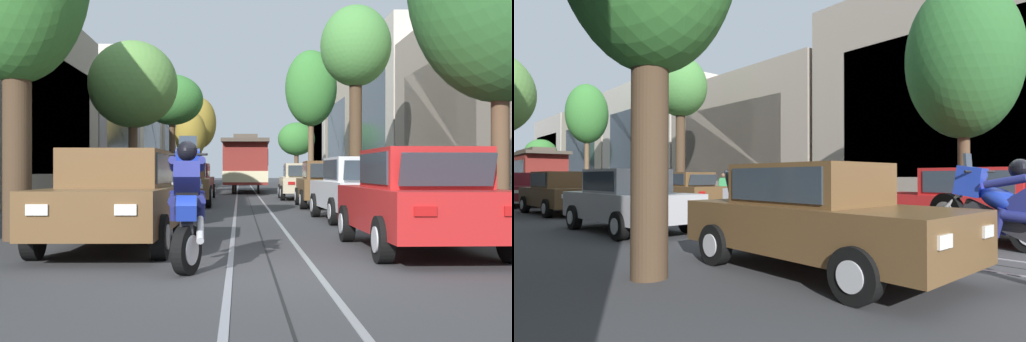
# 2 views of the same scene
# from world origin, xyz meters

# --- Properties ---
(ground_plane) EXTENTS (166.23, 166.23, 0.00)m
(ground_plane) POSITION_xyz_m (0.00, 26.60, 0.00)
(ground_plane) COLOR #38383A
(trolley_track_rails) EXTENTS (1.14, 74.49, 0.01)m
(trolley_track_rails) POSITION_xyz_m (0.00, 31.25, 0.00)
(trolley_track_rails) COLOR gray
(trolley_track_rails) RESTS_ON ground
(building_facade_right) EXTENTS (5.76, 66.19, 9.51)m
(building_facade_right) POSITION_xyz_m (10.08, 32.99, 4.48)
(building_facade_right) COLOR gray
(building_facade_right) RESTS_ON ground
(parked_car_brown_near_left) EXTENTS (2.04, 4.38, 1.58)m
(parked_car_brown_near_left) POSITION_xyz_m (-2.37, 2.50, 0.80)
(parked_car_brown_near_left) COLOR brown
(parked_car_brown_near_left) RESTS_ON ground
(parked_car_silver_second_left) EXTENTS (2.12, 4.41, 1.58)m
(parked_car_silver_second_left) POSITION_xyz_m (-2.55, 8.63, 0.80)
(parked_car_silver_second_left) COLOR #B7B7BC
(parked_car_silver_second_left) RESTS_ON ground
(parked_car_brown_mid_left) EXTENTS (2.13, 4.42, 1.58)m
(parked_car_brown_mid_left) POSITION_xyz_m (-2.38, 15.08, 0.80)
(parked_car_brown_mid_left) COLOR brown
(parked_car_brown_mid_left) RESTS_ON ground
(parked_car_maroon_fourth_left) EXTENTS (2.04, 4.38, 1.58)m
(parked_car_maroon_fourth_left) POSITION_xyz_m (-2.54, 20.80, 0.80)
(parked_car_maroon_fourth_left) COLOR maroon
(parked_car_maroon_fourth_left) RESTS_ON ground
(parked_car_red_near_right) EXTENTS (2.04, 4.38, 1.58)m
(parked_car_red_near_right) POSITION_xyz_m (2.37, 2.02, 0.80)
(parked_car_red_near_right) COLOR red
(parked_car_red_near_right) RESTS_ON ground
(parked_car_white_second_right) EXTENTS (2.12, 4.41, 1.58)m
(parked_car_white_second_right) POSITION_xyz_m (2.57, 8.08, 0.80)
(parked_car_white_second_right) COLOR silver
(parked_car_white_second_right) RESTS_ON ground
(parked_car_brown_mid_right) EXTENTS (2.08, 4.40, 1.58)m
(parked_car_brown_mid_right) POSITION_xyz_m (2.58, 14.22, 0.80)
(parked_car_brown_mid_right) COLOR brown
(parked_car_brown_mid_right) RESTS_ON ground
(parked_car_beige_fourth_right) EXTENTS (2.08, 4.40, 1.58)m
(parked_car_beige_fourth_right) POSITION_xyz_m (2.33, 20.46, 0.80)
(parked_car_beige_fourth_right) COLOR #C1B28E
(parked_car_beige_fourth_right) RESTS_ON ground
(street_tree_kerb_right_near) EXTENTS (3.10, 2.88, 6.55)m
(street_tree_kerb_right_near) POSITION_xyz_m (3.98, 2.85, 4.45)
(street_tree_kerb_right_near) COLOR brown
(street_tree_kerb_right_near) RESTS_ON ground
(street_tree_kerb_right_second) EXTENTS (2.81, 2.97, 7.87)m
(street_tree_kerb_right_second) POSITION_xyz_m (4.24, 17.71, 6.08)
(street_tree_kerb_right_second) COLOR #4C3826
(street_tree_kerb_right_second) RESTS_ON ground
(street_tree_kerb_right_mid) EXTENTS (3.19, 2.91, 8.70)m
(street_tree_kerb_right_mid) POSITION_xyz_m (4.00, 31.59, 6.31)
(street_tree_kerb_right_mid) COLOR brown
(street_tree_kerb_right_mid) RESTS_ON ground
(street_tree_kerb_right_fourth) EXTENTS (3.23, 2.63, 5.48)m
(street_tree_kerb_right_fourth) POSITION_xyz_m (4.55, 47.76, 4.00)
(street_tree_kerb_right_fourth) COLOR brown
(street_tree_kerb_right_fourth) RESTS_ON ground
(cable_car_trolley) EXTENTS (2.80, 9.17, 3.28)m
(cable_car_trolley) POSITION_xyz_m (0.00, 29.99, 1.66)
(cable_car_trolley) COLOR maroon
(cable_car_trolley) RESTS_ON ground
(motorcycle_with_rider) EXTENTS (0.55, 1.89, 1.71)m
(motorcycle_with_rider) POSITION_xyz_m (-1.07, 0.31, 0.90)
(motorcycle_with_rider) COLOR black
(motorcycle_with_rider) RESTS_ON ground
(pedestrian_on_left_pavement) EXTENTS (0.55, 0.38, 1.56)m
(pedestrian_on_left_pavement) POSITION_xyz_m (5.24, 15.20, 0.88)
(pedestrian_on_left_pavement) COLOR #4C4233
(pedestrian_on_left_pavement) RESTS_ON ground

